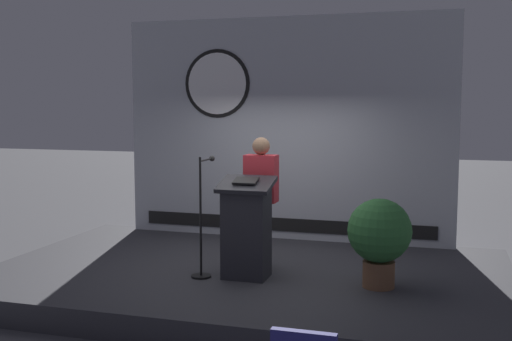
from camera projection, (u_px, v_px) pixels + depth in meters
name	position (u px, v px, depth m)	size (l,w,h in m)	color
ground_plane	(249.00, 291.00, 7.87)	(40.00, 40.00, 0.00)	#4C4C51
stage_platform	(249.00, 280.00, 7.85)	(6.40, 4.00, 0.30)	#333338
banner_display	(284.00, 129.00, 9.42)	(5.04, 0.12, 3.35)	#B2B7C1
podium	(246.00, 229.00, 7.37)	(0.64, 0.50, 1.21)	#26262B
speaker_person	(261.00, 202.00, 7.79)	(0.40, 0.26, 1.65)	black
microphone_stand	(202.00, 234.00, 7.44)	(0.24, 0.55, 1.44)	black
potted_plant	(379.00, 235.00, 6.97)	(0.72, 0.72, 1.01)	brown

